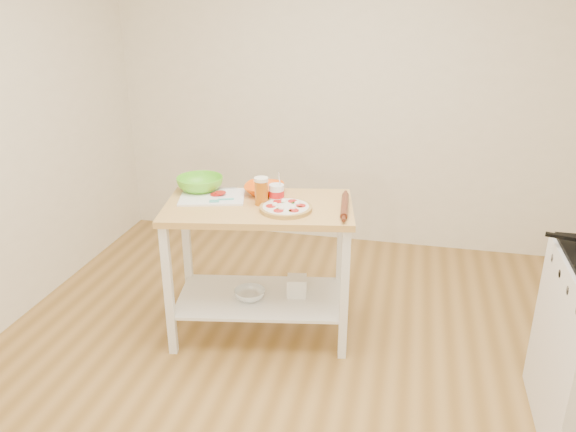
# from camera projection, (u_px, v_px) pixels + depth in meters

# --- Properties ---
(room_shell) EXTENTS (4.04, 4.54, 2.74)m
(room_shell) POSITION_uv_depth(u_px,v_px,m) (287.00, 166.00, 2.62)
(room_shell) COLOR #A47A3C
(room_shell) RESTS_ON ground
(prep_island) EXTENTS (1.23, 0.81, 0.90)m
(prep_island) POSITION_uv_depth(u_px,v_px,m) (259.00, 242.00, 3.51)
(prep_island) COLOR tan
(prep_island) RESTS_ON ground
(pizza) EXTENTS (0.31, 0.31, 0.05)m
(pizza) POSITION_uv_depth(u_px,v_px,m) (286.00, 208.00, 3.32)
(pizza) COLOR tan
(pizza) RESTS_ON prep_island
(cutting_board) EXTENTS (0.46, 0.39, 0.04)m
(cutting_board) POSITION_uv_depth(u_px,v_px,m) (212.00, 196.00, 3.53)
(cutting_board) COLOR white
(cutting_board) RESTS_ON prep_island
(spatula) EXTENTS (0.14, 0.09, 0.01)m
(spatula) POSITION_uv_depth(u_px,v_px,m) (220.00, 200.00, 3.45)
(spatula) COLOR #4AB6AC
(spatula) RESTS_ON cutting_board
(knife) EXTENTS (0.26, 0.12, 0.01)m
(knife) POSITION_uv_depth(u_px,v_px,m) (210.00, 189.00, 3.64)
(knife) COLOR silver
(knife) RESTS_ON cutting_board
(orange_bowl) EXTENTS (0.27, 0.27, 0.06)m
(orange_bowl) POSITION_uv_depth(u_px,v_px,m) (264.00, 189.00, 3.59)
(orange_bowl) COLOR #FF5C08
(orange_bowl) RESTS_ON prep_island
(green_bowl) EXTENTS (0.40, 0.40, 0.09)m
(green_bowl) POSITION_uv_depth(u_px,v_px,m) (200.00, 184.00, 3.64)
(green_bowl) COLOR #62CE26
(green_bowl) RESTS_ON prep_island
(beer_pint) EXTENTS (0.09, 0.09, 0.17)m
(beer_pint) POSITION_uv_depth(u_px,v_px,m) (261.00, 191.00, 3.39)
(beer_pint) COLOR #AD560D
(beer_pint) RESTS_ON prep_island
(yogurt_tub) EXTENTS (0.09, 0.09, 0.20)m
(yogurt_tub) POSITION_uv_depth(u_px,v_px,m) (276.00, 193.00, 3.44)
(yogurt_tub) COLOR white
(yogurt_tub) RESTS_ON prep_island
(rolling_pin) EXTENTS (0.08, 0.37, 0.04)m
(rolling_pin) POSITION_uv_depth(u_px,v_px,m) (345.00, 206.00, 3.34)
(rolling_pin) COLOR #5E2815
(rolling_pin) RESTS_ON prep_island
(shelf_glass_bowl) EXTENTS (0.21, 0.21, 0.06)m
(shelf_glass_bowl) POSITION_uv_depth(u_px,v_px,m) (250.00, 294.00, 3.62)
(shelf_glass_bowl) COLOR silver
(shelf_glass_bowl) RESTS_ON prep_island
(shelf_bin) EXTENTS (0.15, 0.15, 0.13)m
(shelf_bin) POSITION_uv_depth(u_px,v_px,m) (297.00, 286.00, 3.66)
(shelf_bin) COLOR white
(shelf_bin) RESTS_ON prep_island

